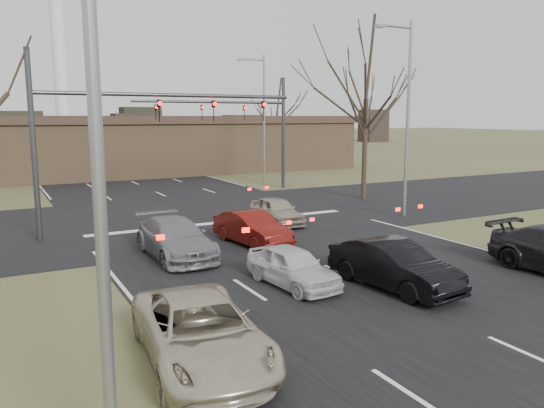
{
  "coord_description": "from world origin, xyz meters",
  "views": [
    {
      "loc": [
        -10.23,
        -10.96,
        5.23
      ],
      "look_at": [
        -0.97,
        6.23,
        2.0
      ],
      "focal_mm": 35.0,
      "sensor_mm": 36.0,
      "label": 1
    }
  ],
  "objects_px": {
    "streetlight_right_near": "(405,110)",
    "car_red_ahead": "(252,228)",
    "mast_arm_far": "(248,120)",
    "building": "(137,145)",
    "mast_arm_near": "(113,120)",
    "streetlight_right_far": "(262,112)",
    "car_silver_ahead": "(277,211)",
    "car_white_sedan": "(292,266)",
    "streetlight_left": "(108,88)",
    "car_grey_ahead": "(175,238)",
    "car_black_hatch": "(394,265)",
    "car_silver_suv": "(201,331)"
  },
  "relations": [
    {
      "from": "streetlight_left",
      "to": "car_red_ahead",
      "type": "distance_m",
      "value": 15.46
    },
    {
      "from": "streetlight_left",
      "to": "streetlight_right_near",
      "type": "distance_m",
      "value": 22.52
    },
    {
      "from": "car_red_ahead",
      "to": "car_silver_ahead",
      "type": "bearing_deg",
      "value": 40.13
    },
    {
      "from": "mast_arm_near",
      "to": "car_red_ahead",
      "type": "relative_size",
      "value": 2.94
    },
    {
      "from": "car_grey_ahead",
      "to": "car_red_ahead",
      "type": "relative_size",
      "value": 1.21
    },
    {
      "from": "car_black_hatch",
      "to": "car_grey_ahead",
      "type": "height_order",
      "value": "car_black_hatch"
    },
    {
      "from": "streetlight_left",
      "to": "streetlight_right_near",
      "type": "bearing_deg",
      "value": 38.43
    },
    {
      "from": "car_silver_ahead",
      "to": "car_white_sedan",
      "type": "bearing_deg",
      "value": -113.87
    },
    {
      "from": "streetlight_right_near",
      "to": "car_black_hatch",
      "type": "bearing_deg",
      "value": -133.02
    },
    {
      "from": "mast_arm_near",
      "to": "car_silver_suv",
      "type": "height_order",
      "value": "mast_arm_near"
    },
    {
      "from": "streetlight_right_far",
      "to": "car_grey_ahead",
      "type": "height_order",
      "value": "streetlight_right_far"
    },
    {
      "from": "mast_arm_far",
      "to": "car_black_hatch",
      "type": "height_order",
      "value": "mast_arm_far"
    },
    {
      "from": "streetlight_right_near",
      "to": "mast_arm_near",
      "type": "bearing_deg",
      "value": 167.95
    },
    {
      "from": "mast_arm_far",
      "to": "streetlight_right_near",
      "type": "distance_m",
      "value": 13.28
    },
    {
      "from": "mast_arm_near",
      "to": "car_silver_suv",
      "type": "xyz_separation_m",
      "value": [
        -1.27,
        -13.82,
        -4.37
      ]
    },
    {
      "from": "streetlight_right_near",
      "to": "car_red_ahead",
      "type": "relative_size",
      "value": 2.43
    },
    {
      "from": "car_black_hatch",
      "to": "streetlight_right_near",
      "type": "bearing_deg",
      "value": 41.44
    },
    {
      "from": "streetlight_right_far",
      "to": "car_silver_ahead",
      "type": "distance_m",
      "value": 17.8
    },
    {
      "from": "building",
      "to": "streetlight_right_near",
      "type": "xyz_separation_m",
      "value": [
        6.82,
        -28.0,
        2.92
      ]
    },
    {
      "from": "car_black_hatch",
      "to": "car_silver_ahead",
      "type": "distance_m",
      "value": 10.53
    },
    {
      "from": "mast_arm_near",
      "to": "car_red_ahead",
      "type": "distance_m",
      "value": 7.83
    },
    {
      "from": "streetlight_right_far",
      "to": "car_white_sedan",
      "type": "relative_size",
      "value": 2.72
    },
    {
      "from": "car_red_ahead",
      "to": "mast_arm_near",
      "type": "bearing_deg",
      "value": 125.62
    },
    {
      "from": "mast_arm_far",
      "to": "car_silver_suv",
      "type": "xyz_separation_m",
      "value": [
        -12.68,
        -23.82,
        -4.31
      ]
    },
    {
      "from": "streetlight_right_far",
      "to": "car_silver_suv",
      "type": "bearing_deg",
      "value": -119.62
    },
    {
      "from": "streetlight_left",
      "to": "car_silver_suv",
      "type": "bearing_deg",
      "value": 53.84
    },
    {
      "from": "mast_arm_near",
      "to": "streetlight_right_near",
      "type": "bearing_deg",
      "value": -12.05
    },
    {
      "from": "streetlight_right_far",
      "to": "car_silver_suv",
      "type": "xyz_separation_m",
      "value": [
        -15.82,
        -27.82,
        -4.88
      ]
    },
    {
      "from": "streetlight_right_near",
      "to": "car_black_hatch",
      "type": "xyz_separation_m",
      "value": [
        -8.32,
        -8.92,
        -4.85
      ]
    },
    {
      "from": "car_white_sedan",
      "to": "building",
      "type": "bearing_deg",
      "value": 78.06
    },
    {
      "from": "mast_arm_near",
      "to": "car_silver_suv",
      "type": "distance_m",
      "value": 14.55
    },
    {
      "from": "streetlight_right_near",
      "to": "car_white_sedan",
      "type": "relative_size",
      "value": 2.72
    },
    {
      "from": "car_silver_suv",
      "to": "streetlight_left",
      "type": "bearing_deg",
      "value": -120.11
    },
    {
      "from": "mast_arm_near",
      "to": "streetlight_right_near",
      "type": "relative_size",
      "value": 1.21
    },
    {
      "from": "streetlight_left",
      "to": "car_black_hatch",
      "type": "xyz_separation_m",
      "value": [
        9.32,
        5.08,
        -4.85
      ]
    },
    {
      "from": "streetlight_right_near",
      "to": "car_white_sedan",
      "type": "bearing_deg",
      "value": -146.53
    },
    {
      "from": "car_grey_ahead",
      "to": "building",
      "type": "bearing_deg",
      "value": 77.74
    },
    {
      "from": "building",
      "to": "car_red_ahead",
      "type": "xyz_separation_m",
      "value": [
        -2.8,
        -29.73,
        -1.99
      ]
    },
    {
      "from": "car_silver_suv",
      "to": "car_black_hatch",
      "type": "height_order",
      "value": "car_black_hatch"
    },
    {
      "from": "mast_arm_near",
      "to": "car_black_hatch",
      "type": "bearing_deg",
      "value": -64.32
    },
    {
      "from": "streetlight_left",
      "to": "car_grey_ahead",
      "type": "bearing_deg",
      "value": 68.8
    },
    {
      "from": "streetlight_right_near",
      "to": "car_silver_ahead",
      "type": "bearing_deg",
      "value": 167.51
    },
    {
      "from": "mast_arm_near",
      "to": "streetlight_right_near",
      "type": "height_order",
      "value": "streetlight_right_near"
    },
    {
      "from": "car_white_sedan",
      "to": "streetlight_left",
      "type": "bearing_deg",
      "value": -140.03
    },
    {
      "from": "streetlight_right_near",
      "to": "car_black_hatch",
      "type": "relative_size",
      "value": 2.24
    },
    {
      "from": "mast_arm_near",
      "to": "car_grey_ahead",
      "type": "distance_m",
      "value": 6.82
    },
    {
      "from": "mast_arm_far",
      "to": "building",
      "type": "bearing_deg",
      "value": 105.58
    },
    {
      "from": "car_silver_suv",
      "to": "car_white_sedan",
      "type": "relative_size",
      "value": 1.38
    },
    {
      "from": "car_white_sedan",
      "to": "car_red_ahead",
      "type": "height_order",
      "value": "car_red_ahead"
    },
    {
      "from": "mast_arm_near",
      "to": "car_white_sedan",
      "type": "distance_m",
      "value": 11.58
    }
  ]
}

